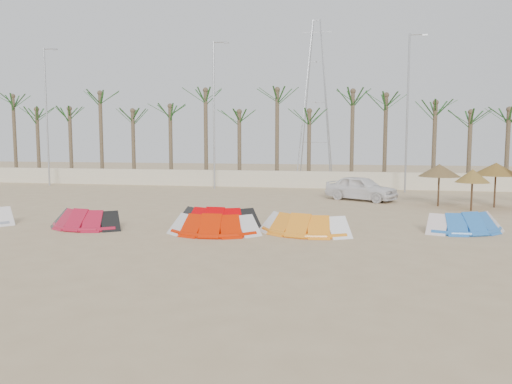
% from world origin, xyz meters
% --- Properties ---
extents(ground, '(120.00, 120.00, 0.00)m').
position_xyz_m(ground, '(0.00, 0.00, 0.00)').
color(ground, tan).
rests_on(ground, ground).
extents(boundary_wall, '(60.00, 0.30, 1.30)m').
position_xyz_m(boundary_wall, '(0.00, 22.00, 0.65)').
color(boundary_wall, beige).
rests_on(boundary_wall, ground).
extents(palm_line, '(52.00, 4.00, 7.70)m').
position_xyz_m(palm_line, '(0.67, 23.50, 6.44)').
color(palm_line, brown).
rests_on(palm_line, ground).
extents(lamp_a, '(1.25, 0.14, 11.00)m').
position_xyz_m(lamp_a, '(-19.96, 20.00, 5.77)').
color(lamp_a, '#A5A8AD').
rests_on(lamp_a, ground).
extents(lamp_b, '(1.25, 0.14, 11.00)m').
position_xyz_m(lamp_b, '(-5.96, 20.00, 5.77)').
color(lamp_b, '#A5A8AD').
rests_on(lamp_b, ground).
extents(lamp_c, '(1.25, 0.14, 11.00)m').
position_xyz_m(lamp_c, '(8.04, 20.00, 5.77)').
color(lamp_c, '#A5A8AD').
rests_on(lamp_c, ground).
extents(pylon, '(3.00, 3.00, 14.00)m').
position_xyz_m(pylon, '(1.00, 28.00, 0.00)').
color(pylon, '#A5A8AD').
rests_on(pylon, ground).
extents(kite_red_left, '(3.45, 1.94, 0.90)m').
position_xyz_m(kite_red_left, '(-6.59, 2.58, 0.42)').
color(kite_red_left, '#AF142F').
rests_on(kite_red_left, ground).
extents(kite_red_mid, '(3.58, 1.58, 0.90)m').
position_xyz_m(kite_red_mid, '(-1.29, 4.25, 0.42)').
color(kite_red_mid, '#D70004').
rests_on(kite_red_mid, ground).
extents(kite_red_right, '(3.58, 1.67, 0.90)m').
position_xyz_m(kite_red_right, '(-0.91, 2.35, 0.42)').
color(kite_red_right, red).
rests_on(kite_red_right, ground).
extents(kite_orange, '(3.90, 2.33, 0.90)m').
position_xyz_m(kite_orange, '(2.54, 3.12, 0.42)').
color(kite_orange, orange).
rests_on(kite_orange, ground).
extents(kite_blue, '(3.75, 2.64, 0.90)m').
position_xyz_m(kite_blue, '(8.90, 4.75, 0.42)').
color(kite_blue, blue).
rests_on(kite_blue, ground).
extents(parasol_left, '(2.31, 2.31, 2.37)m').
position_xyz_m(parasol_left, '(9.11, 12.69, 2.01)').
color(parasol_left, '#4C331E').
rests_on(parasol_left, ground).
extents(parasol_mid, '(1.76, 1.76, 2.19)m').
position_xyz_m(parasol_mid, '(10.51, 11.05, 1.84)').
color(parasol_mid, '#4C331E').
rests_on(parasol_mid, ground).
extents(parasol_right, '(2.49, 2.49, 2.47)m').
position_xyz_m(parasol_right, '(12.06, 12.71, 2.12)').
color(parasol_right, '#4C331E').
rests_on(parasol_right, ground).
extents(car, '(4.75, 3.72, 1.51)m').
position_xyz_m(car, '(4.89, 14.65, 0.76)').
color(car, white).
rests_on(car, ground).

